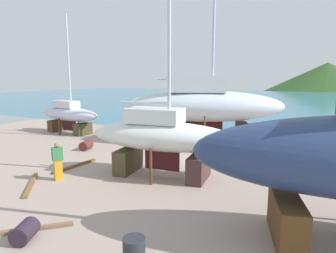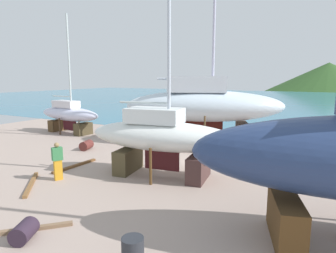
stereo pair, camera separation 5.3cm
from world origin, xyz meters
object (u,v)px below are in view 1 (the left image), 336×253
at_px(worker, 58,161).
at_px(barrel_rust_mid, 86,145).
at_px(sailboat_far_slipway, 161,136).
at_px(barrel_by_slipway, 25,232).
at_px(sailboat_large_starboard, 69,114).
at_px(sailboat_mid_port, 203,105).

relative_size(worker, barrel_rust_mid, 1.90).
height_order(sailboat_far_slipway, barrel_by_slipway, sailboat_far_slipway).
bearing_deg(sailboat_far_slipway, barrel_rust_mid, 154.74).
height_order(sailboat_large_starboard, sailboat_mid_port, sailboat_mid_port).
distance_m(worker, barrel_rust_mid, 5.60).
relative_size(barrel_rust_mid, barrel_by_slipway, 1.16).
bearing_deg(sailboat_large_starboard, barrel_by_slipway, -42.56).
distance_m(sailboat_far_slipway, worker, 4.73).
bearing_deg(worker, sailboat_far_slipway, 62.65).
height_order(sailboat_far_slipway, sailboat_large_starboard, sailboat_far_slipway).
bearing_deg(sailboat_large_starboard, barrel_rust_mid, -29.57).
relative_size(worker, barrel_by_slipway, 2.19).
bearing_deg(barrel_by_slipway, worker, 128.77).
bearing_deg(barrel_by_slipway, barrel_rust_mid, 125.04).
relative_size(sailboat_far_slipway, worker, 7.55).
bearing_deg(sailboat_far_slipway, sailboat_mid_port, 88.95).
bearing_deg(sailboat_mid_port, barrel_rust_mid, -158.69).
xyz_separation_m(sailboat_large_starboard, sailboat_mid_port, (10.98, 1.97, 1.09)).
bearing_deg(worker, barrel_rust_mid, 147.49).
bearing_deg(sailboat_far_slipway, worker, -151.92).
height_order(barrel_rust_mid, barrel_by_slipway, barrel_rust_mid).
relative_size(sailboat_large_starboard, worker, 5.49).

